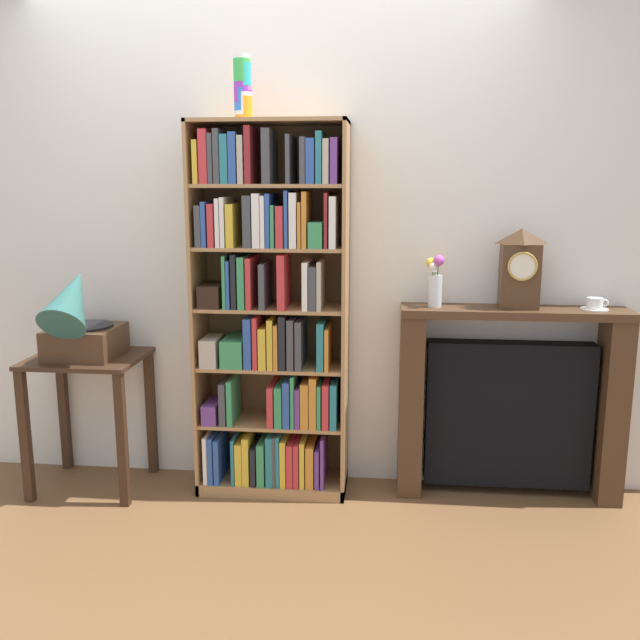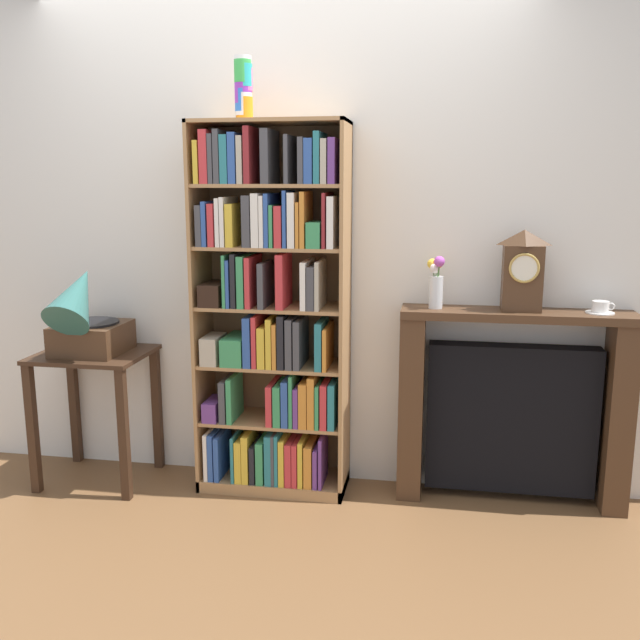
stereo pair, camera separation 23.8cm
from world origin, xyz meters
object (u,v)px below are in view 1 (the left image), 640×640
gramophone (79,320)px  mantel_clock (520,269)px  cup_stack (243,87)px  flower_vase (435,279)px  bookshelf (271,321)px  side_table_left (89,390)px  fireplace_mantel (509,404)px  teacup_with_saucer (595,305)px

gramophone → mantel_clock: (2.17, 0.18, 0.26)m
cup_stack → flower_vase: cup_stack is taller
mantel_clock → flower_vase: (-0.40, 0.01, -0.06)m
cup_stack → flower_vase: (0.93, 0.08, -0.90)m
cup_stack → mantel_clock: (1.33, 0.08, -0.85)m
bookshelf → gramophone: bearing=-172.2°
side_table_left → bookshelf: bearing=4.2°
cup_stack → mantel_clock: size_ratio=0.74×
fireplace_mantel → teacup_with_saucer: size_ratio=8.44×
side_table_left → gramophone: 0.38m
side_table_left → flower_vase: flower_vase is taller
bookshelf → gramophone: 0.96m
teacup_with_saucer → gramophone: bearing=-176.0°
gramophone → mantel_clock: mantel_clock is taller
side_table_left → fireplace_mantel: fireplace_mantel is taller
bookshelf → cup_stack: 1.13m
bookshelf → side_table_left: 1.02m
bookshelf → fireplace_mantel: bearing=3.2°
gramophone → teacup_with_saucer: gramophone is taller
side_table_left → teacup_with_saucer: bearing=2.7°
side_table_left → fireplace_mantel: bearing=3.7°
bookshelf → fireplace_mantel: bookshelf is taller
side_table_left → teacup_with_saucer: (2.53, 0.12, 0.47)m
gramophone → flower_vase: flower_vase is taller
cup_stack → fireplace_mantel: bearing=4.4°
bookshelf → teacup_with_saucer: bookshelf is taller
side_table_left → flower_vase: size_ratio=2.72×
teacup_with_saucer → cup_stack: bearing=-177.3°
cup_stack → side_table_left: bearing=-177.5°
bookshelf → fireplace_mantel: size_ratio=1.69×
fireplace_mantel → gramophone: bearing=-174.7°
flower_vase → teacup_with_saucer: 0.78m
side_table_left → teacup_with_saucer: 2.58m
fireplace_mantel → mantel_clock: bearing=-61.6°
side_table_left → fireplace_mantel: (2.15, 0.14, -0.05)m
cup_stack → side_table_left: 1.71m
cup_stack → fireplace_mantel: size_ratio=0.26×
teacup_with_saucer → mantel_clock: bearing=-179.6°
bookshelf → side_table_left: (-0.95, -0.07, -0.37)m
side_table_left → mantel_clock: bearing=3.0°
mantel_clock → fireplace_mantel: bearing=118.4°
side_table_left → teacup_with_saucer: size_ratio=5.39×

